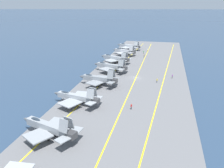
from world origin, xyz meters
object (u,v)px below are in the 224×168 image
(parked_jet_sixth, at_px, (115,58))
(crew_red_vest, at_px, (131,106))
(crew_green_vest, at_px, (144,52))
(crew_purple_vest, at_px, (172,76))
(parked_jet_seventh, at_px, (124,51))
(crew_white_vest, at_px, (147,50))
(crew_brown_vest, at_px, (144,56))
(parked_jet_fifth, at_px, (110,66))
(crew_yellow_vest, at_px, (157,80))
(parked_jet_eighth, at_px, (129,46))
(parked_jet_fourth, at_px, (98,79))
(parked_jet_second, at_px, (48,127))
(parked_jet_third, at_px, (76,97))

(parked_jet_sixth, xyz_separation_m, crew_red_vest, (-53.42, -16.74, -1.60))
(crew_green_vest, xyz_separation_m, crew_purple_vest, (-47.20, -16.61, 0.01))
(parked_jet_sixth, height_order, parked_jet_seventh, parked_jet_sixth)
(crew_white_vest, relative_size, crew_brown_vest, 0.99)
(parked_jet_sixth, bearing_deg, parked_jet_fifth, -174.60)
(crew_yellow_vest, height_order, crew_purple_vest, crew_purple_vest)
(parked_jet_fifth, xyz_separation_m, parked_jet_seventh, (36.14, 0.29, -0.25))
(parked_jet_seventh, bearing_deg, crew_white_vest, -41.46)
(crew_purple_vest, bearing_deg, crew_white_vest, 15.39)
(parked_jet_eighth, distance_m, crew_white_vest, 13.05)
(crew_brown_vest, bearing_deg, parked_jet_fourth, 167.15)
(parked_jet_second, height_order, parked_jet_fifth, parked_jet_second)
(crew_purple_vest, bearing_deg, parked_jet_seventh, 34.40)
(parked_jet_eighth, relative_size, crew_white_vest, 9.93)
(parked_jet_fifth, relative_size, parked_jet_seventh, 1.11)
(parked_jet_seventh, bearing_deg, parked_jet_eighth, 0.20)
(parked_jet_seventh, bearing_deg, parked_jet_third, 178.89)
(parked_jet_fourth, distance_m, crew_yellow_vest, 23.10)
(parked_jet_second, height_order, parked_jet_third, parked_jet_second)
(parked_jet_sixth, bearing_deg, crew_purple_vest, -125.12)
(parked_jet_second, bearing_deg, parked_jet_eighth, -0.40)
(parked_jet_sixth, bearing_deg, parked_jet_second, -179.67)
(parked_jet_seventh, xyz_separation_m, crew_white_vest, (14.17, -12.52, -1.43))
(parked_jet_sixth, height_order, crew_brown_vest, parked_jet_sixth)
(parked_jet_second, xyz_separation_m, parked_jet_third, (19.12, 0.59, -0.29))
(parked_jet_sixth, relative_size, crew_white_vest, 10.02)
(parked_jet_fourth, xyz_separation_m, parked_jet_seventh, (55.29, 0.23, -0.34))
(crew_yellow_vest, xyz_separation_m, crew_green_vest, (53.78, 10.74, 0.07))
(crew_yellow_vest, xyz_separation_m, crew_purple_vest, (6.58, -5.87, 0.08))
(parked_jet_third, bearing_deg, parked_jet_fourth, -5.16)
(crew_green_vest, relative_size, crew_brown_vest, 1.02)
(parked_jet_third, xyz_separation_m, parked_jet_fourth, (18.29, -1.65, 0.28))
(parked_jet_third, distance_m, crew_white_vest, 88.87)
(parked_jet_second, bearing_deg, crew_white_vest, -7.12)
(parked_jet_second, bearing_deg, parked_jet_fourth, -1.63)
(parked_jet_third, relative_size, parked_jet_sixth, 0.94)
(parked_jet_second, relative_size, parked_jet_eighth, 0.96)
(parked_jet_eighth, xyz_separation_m, crew_red_vest, (-90.63, -15.55, -1.46))
(parked_jet_seventh, xyz_separation_m, parked_jet_eighth, (17.30, 0.06, 0.06))
(crew_white_vest, bearing_deg, crew_brown_vest, 178.74)
(parked_jet_sixth, bearing_deg, parked_jet_seventh, -3.59)
(parked_jet_eighth, bearing_deg, crew_red_vest, -170.27)
(crew_green_vest, bearing_deg, parked_jet_eighth, 46.95)
(parked_jet_sixth, bearing_deg, parked_jet_eighth, -1.83)
(parked_jet_third, relative_size, crew_red_vest, 9.12)
(parked_jet_sixth, bearing_deg, crew_green_vest, -24.13)
(crew_yellow_vest, relative_size, crew_purple_vest, 0.92)
(parked_jet_second, xyz_separation_m, parked_jet_seventh, (92.70, -0.84, -0.35))
(crew_brown_vest, bearing_deg, parked_jet_eighth, 30.95)
(parked_jet_fifth, relative_size, parked_jet_eighth, 0.99)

